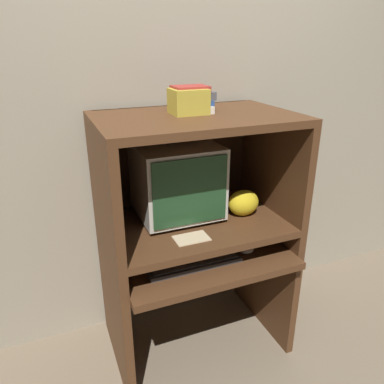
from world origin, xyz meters
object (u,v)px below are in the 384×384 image
Objects in this scene: keyboard at (193,262)px; book_stack at (192,100)px; crt_monitor at (177,180)px; storage_box at (188,101)px; snack_bag at (243,203)px; mouse at (247,250)px.

book_stack is (0.09, 0.23, 0.72)m from keyboard.
storage_box is (0.04, -0.05, 0.39)m from crt_monitor.
snack_bag is 0.59m from book_stack.
crt_monitor is 0.37m from snack_bag.
book_stack reaches higher than snack_bag.
crt_monitor is 0.87× the size of keyboard.
mouse is at bearing -42.38° from storage_box.
crt_monitor is 0.42m from keyboard.
snack_bag is at bearing -20.57° from crt_monitor.
book_stack is 1.18× the size of storage_box.
mouse is 0.78m from storage_box.
keyboard is (-0.02, -0.26, -0.33)m from crt_monitor.
crt_monitor is 2.43× the size of snack_bag.
snack_bag is 0.87× the size of book_stack.
crt_monitor is at bearing 159.43° from snack_bag.
keyboard is 0.75m from storage_box.
crt_monitor is at bearing 136.31° from mouse.
snack_bag is 0.60m from storage_box.
storage_box reaches higher than snack_bag.
snack_bag is (0.34, 0.14, 0.20)m from keyboard.
keyboard is at bearing -158.18° from snack_bag.
mouse is 0.45× the size of storage_box.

